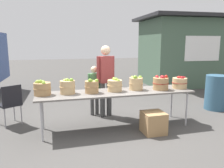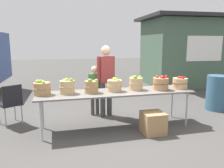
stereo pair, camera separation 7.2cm
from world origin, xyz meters
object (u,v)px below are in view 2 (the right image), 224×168
Objects in this scene: child_customer at (95,86)px; trash_barrel at (217,93)px; apple_basket_red_1 at (180,83)px; apple_basket_green_4 at (136,83)px; apple_basket_green_0 at (42,88)px; folding_chair at (11,101)px; produce_crate at (153,123)px; apple_basket_green_3 at (115,85)px; vendor_adult at (106,75)px; apple_basket_red_0 at (161,83)px; market_table at (116,93)px; apple_basket_green_2 at (91,86)px; apple_basket_green_1 at (67,86)px.

trash_barrel is at bearing 166.29° from child_customer.
apple_basket_green_4 is at bearing 174.20° from apple_basket_red_1.
folding_chair is (-0.67, 0.62, -0.37)m from apple_basket_green_0.
apple_basket_green_3 is at bearing 140.65° from produce_crate.
apple_basket_green_0 is 0.20× the size of vendor_adult.
apple_basket_red_0 is 2.05m from trash_barrel.
apple_basket_green_2 is at bearing 179.45° from market_table.
apple_basket_green_2 reaches higher than market_table.
produce_crate is at bearing -37.38° from market_table.
vendor_adult is (-0.02, 0.78, 0.25)m from market_table.
apple_basket_green_3 is at bearing 98.88° from child_customer.
apple_basket_green_0 is 2.19m from produce_crate.
vendor_adult is at bearing 91.35° from market_table.
apple_basket_red_0 is at bearing -162.19° from trash_barrel.
trash_barrel is (3.80, 0.50, -0.45)m from apple_basket_green_1.
apple_basket_green_3 is (0.47, 0.04, -0.01)m from apple_basket_green_2.
trash_barrel is (4.26, 0.48, -0.43)m from apple_basket_green_0.
apple_basket_green_3 is 0.74m from vendor_adult.
apple_basket_green_1 is 0.95× the size of apple_basket_red_1.
apple_basket_green_0 is 2.35m from apple_basket_red_0.
vendor_adult reaches higher than apple_basket_green_4.
vendor_adult is 1.85× the size of trash_barrel.
apple_basket_green_2 is at bearing -176.62° from apple_basket_green_4.
apple_basket_red_0 is 3.13m from folding_chair.
vendor_adult is at bearing 122.82° from apple_basket_green_4.
vendor_adult reaches higher than apple_basket_green_2.
apple_basket_green_0 is 1.39m from apple_basket_green_3.
produce_crate is (0.62, -0.51, -0.67)m from apple_basket_green_3.
apple_basket_green_0 is (-1.41, 0.07, 0.16)m from market_table.
folding_chair is at bearing 168.22° from apple_basket_red_1.
folding_chair is at bearing 156.72° from apple_basket_green_2.
apple_basket_green_2 is 0.72× the size of produce_crate.
vendor_adult reaches higher than market_table.
apple_basket_green_1 reaches higher than trash_barrel.
market_table is 1.41m from apple_basket_red_1.
apple_basket_red_0 is 1.28m from vendor_adult.
apple_basket_green_0 is 1.05× the size of apple_basket_green_4.
apple_basket_green_1 is at bearing 173.58° from apple_basket_green_2.
apple_basket_green_1 is 0.75× the size of produce_crate.
apple_basket_green_3 is 0.93× the size of apple_basket_red_0.
apple_basket_red_0 is at bearing -2.60° from apple_basket_green_2.
child_customer is (-0.24, 0.14, -0.28)m from vendor_adult.
apple_basket_green_2 is at bearing 178.72° from apple_basket_red_1.
folding_chair is at bearing 137.20° from apple_basket_green_0.
trash_barrel is at bearing 9.32° from apple_basket_green_2.
vendor_adult is (-0.47, 0.72, 0.08)m from apple_basket_green_4.
apple_basket_red_1 is at bearing 143.07° from child_customer.
apple_basket_green_3 is 2.94m from trash_barrel.
apple_basket_green_2 is 1.77m from folding_chair.
child_customer reaches higher than apple_basket_red_0.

